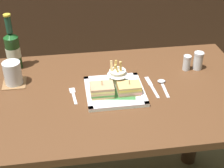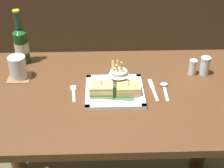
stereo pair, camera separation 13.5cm
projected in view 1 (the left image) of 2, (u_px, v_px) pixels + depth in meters
dining_table at (109, 125)px, 1.52m from camera, size 1.26×0.74×0.77m
square_plate at (115, 91)px, 1.41m from camera, size 0.24×0.24×0.02m
sandwich_half_left at (102, 90)px, 1.37m from camera, size 0.10×0.07×0.07m
sandwich_half_right at (129, 88)px, 1.38m from camera, size 0.10×0.07×0.06m
fries_cup at (117, 75)px, 1.42m from camera, size 0.09×0.09×0.12m
beer_bottle at (13, 49)px, 1.54m from camera, size 0.07×0.07×0.26m
drink_coaster at (15, 83)px, 1.47m from camera, size 0.10×0.10×0.00m
water_glass at (13, 74)px, 1.44m from camera, size 0.08×0.08×0.10m
fork at (73, 95)px, 1.39m from camera, size 0.03×0.12×0.00m
knife at (151, 86)px, 1.45m from camera, size 0.03×0.17×0.00m
spoon at (162, 84)px, 1.46m from camera, size 0.03×0.14×0.01m
salt_shaker at (187, 64)px, 1.56m from camera, size 0.04×0.04×0.07m
pepper_shaker at (198, 62)px, 1.56m from camera, size 0.05×0.05×0.08m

